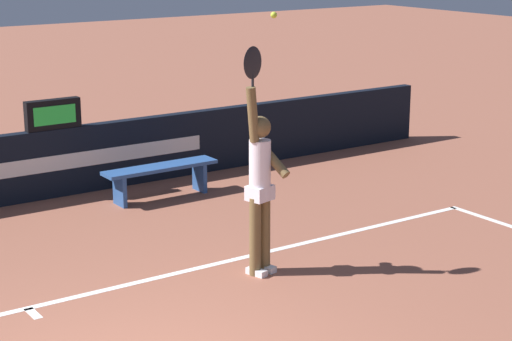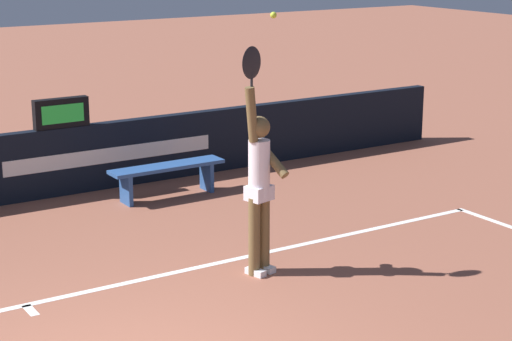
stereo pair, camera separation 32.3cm
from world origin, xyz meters
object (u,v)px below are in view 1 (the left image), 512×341
Objects in this scene: speed_display at (53,114)px; tennis_ball at (274,15)px; courtside_bench_far at (161,173)px; tennis_player at (260,181)px.

tennis_ball reaches higher than speed_display.
speed_display is at bearing 141.87° from courtside_bench_far.
speed_display is 1.71m from courtside_bench_far.
tennis_player is (0.70, -4.10, -0.14)m from speed_display.
tennis_ball is (0.90, -4.05, 1.62)m from speed_display.
tennis_ball is at bearing -95.03° from courtside_bench_far.
courtside_bench_far is at bearing 81.44° from tennis_player.
tennis_ball is at bearing -77.46° from speed_display.
speed_display is 0.31× the size of tennis_player.
tennis_ball is 0.04× the size of courtside_bench_far.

